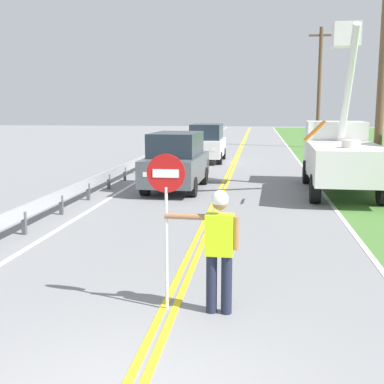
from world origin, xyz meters
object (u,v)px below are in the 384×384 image
flagger_worker (219,244)px  utility_bucket_truck (340,152)px  stop_sign_paddle (166,197)px  utility_pole_near (382,69)px  oncoming_suv_second (207,143)px  utility_pole_mid (319,86)px  oncoming_suv_nearest (176,161)px

flagger_worker → utility_bucket_truck: size_ratio=0.27×
utility_bucket_truck → stop_sign_paddle: bearing=-110.3°
stop_sign_paddle → utility_pole_near: 13.25m
oncoming_suv_second → utility_pole_mid: bearing=57.4°
oncoming_suv_second → flagger_worker: bearing=-83.7°
utility_bucket_truck → utility_pole_mid: (1.57, 21.04, 3.22)m
stop_sign_paddle → utility_pole_mid: utility_pole_mid is taller
stop_sign_paddle → utility_pole_mid: (5.82, 32.49, 2.94)m
flagger_worker → stop_sign_paddle: 1.02m
stop_sign_paddle → utility_pole_mid: bearing=79.9°
stop_sign_paddle → utility_bucket_truck: utility_bucket_truck is taller
stop_sign_paddle → utility_pole_mid: 33.13m
oncoming_suv_second → utility_pole_mid: (7.36, 11.51, 3.59)m
utility_pole_mid → oncoming_suv_nearest: bearing=-109.2°
oncoming_suv_second → utility_pole_near: 12.12m
stop_sign_paddle → flagger_worker: bearing=-2.4°
flagger_worker → utility_pole_mid: 33.11m
utility_pole_near → utility_pole_mid: (0.24, 20.76, 0.32)m
utility_bucket_truck → flagger_worker: bearing=-106.8°
stop_sign_paddle → oncoming_suv_second: stop_sign_paddle is taller
utility_bucket_truck → utility_pole_near: bearing=12.1°
flagger_worker → oncoming_suv_second: oncoming_suv_second is taller
oncoming_suv_nearest → utility_pole_near: (7.23, 0.70, 3.27)m
oncoming_suv_nearest → utility_pole_mid: utility_pole_mid is taller
oncoming_suv_nearest → flagger_worker: bearing=-77.6°
oncoming_suv_nearest → oncoming_suv_second: 9.95m
utility_bucket_truck → utility_pole_near: utility_pole_near is taller
stop_sign_paddle → oncoming_suv_second: (-1.54, 20.97, -0.65)m
oncoming_suv_nearest → stop_sign_paddle: bearing=-81.5°
oncoming_suv_second → utility_pole_near: bearing=-52.4°
flagger_worker → oncoming_suv_nearest: (-2.42, 11.06, 0.01)m
utility_bucket_truck → utility_pole_mid: size_ratio=0.77×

